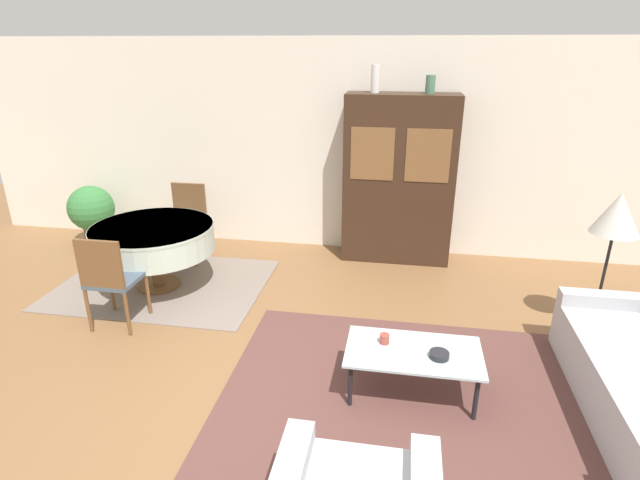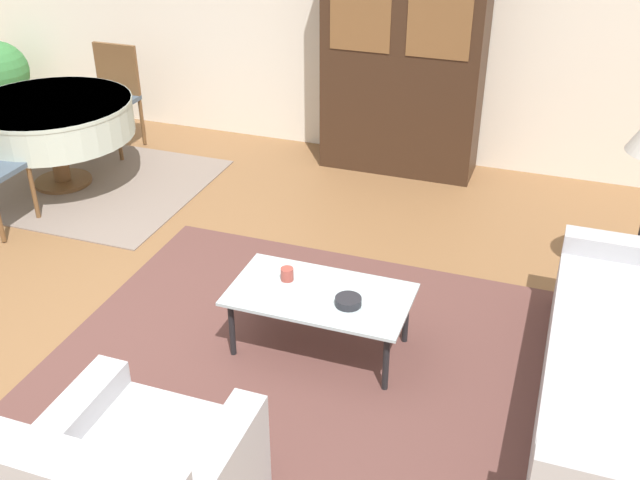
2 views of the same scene
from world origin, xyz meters
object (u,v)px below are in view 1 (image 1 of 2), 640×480
Objects in this scene: dining_chair_far at (187,217)px; display_cabinet at (399,180)px; vase_short at (430,84)px; potted_plant at (91,210)px; vase_tall at (375,79)px; cup at (384,339)px; bowl at (439,355)px; dining_table at (153,239)px; coffee_table at (413,355)px; dining_chair_near at (109,276)px; floor_lamp at (617,218)px.

display_cabinet is at bearing -170.56° from dining_chair_far.
vase_short is 4.74m from potted_plant.
potted_plant is at bearing -176.63° from vase_tall.
vase_short reaches higher than dining_chair_far.
vase_short is at bearing 0.18° from display_cabinet.
cup is 0.52× the size of bowl.
dining_chair_far is at bearing 142.17° from bowl.
potted_plant is at bearing 143.41° from dining_table.
coffee_table is 0.78× the size of dining_table.
dining_table is 4.23× the size of vase_tall.
vase_short is 0.25× the size of potted_plant.
potted_plant is (-1.49, 1.99, -0.06)m from dining_chair_near.
dining_table is 8.89× the size of bowl.
display_cabinet reaches higher than coffee_table.
floor_lamp is (4.59, -1.05, 0.61)m from dining_chair_far.
bowl is at bearing -29.66° from potted_plant.
display_cabinet is at bearing -0.16° from vase_tall.
floor_lamp is 17.77× the size of cup.
cup is (2.63, -1.35, -0.16)m from dining_table.
dining_chair_far is 3.45m from cup.
dining_chair_near is 6.34× the size of bowl.
dining_table is at bearing -155.66° from vase_short.
coffee_table is 0.75× the size of floor_lamp.
cup is at bearing -90.23° from display_cabinet.
vase_tall is (-0.55, 2.75, 1.87)m from coffee_table.
dining_chair_near is (-2.86, 0.53, 0.19)m from coffee_table.
dining_chair_near is at bearing -140.00° from display_cabinet.
coffee_table is 2.83m from display_cabinet.
dining_table is 6.47× the size of vase_short.
vase_tall reaches higher than bowl.
bowl is at bearing 142.17° from dining_chair_far.
vase_tall reaches higher than dining_chair_far.
display_cabinet is 26.40× the size of cup.
vase_short is at bearing 138.04° from floor_lamp.
potted_plant is at bearing 149.19° from cup.
coffee_table is 3.20m from dining_table.
dining_chair_far is 1.15× the size of potted_plant.
dining_table reaches higher than bowl.
potted_plant is (-4.12, -0.22, -0.55)m from display_cabinet.
cup is (-0.23, 0.07, 0.08)m from coffee_table.
coffee_table is 13.32× the size of cup.
vase_tall is at bearing -180.00° from vase_short.
vase_tall reaches higher than vase_short.
coffee_table is at bearing -30.15° from potted_plant.
dining_chair_far is at bearing 90.00° from dining_table.
vase_short is at bearing 37.05° from dining_chair_near.
dining_chair_near is at bearing -90.00° from dining_table.
cup is 0.25× the size of vase_tall.
floor_lamp is 2.16m from bowl.
dining_table reaches higher than cup.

